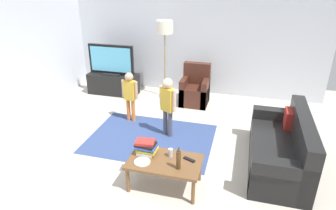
{
  "coord_description": "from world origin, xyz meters",
  "views": [
    {
      "loc": [
        1.23,
        -3.93,
        2.79
      ],
      "look_at": [
        0.0,
        0.6,
        0.65
      ],
      "focal_mm": 31.92,
      "sensor_mm": 36.0,
      "label": 1
    }
  ],
  "objects_px": {
    "tv": "(111,60)",
    "coffee_table": "(165,164)",
    "plate": "(142,162)",
    "floor_lamp": "(165,31)",
    "bottle": "(178,160)",
    "tv_stand": "(114,84)",
    "book_stack": "(146,147)",
    "child_center": "(168,102)",
    "child_near_tv": "(130,92)",
    "tv_remote": "(189,159)",
    "armchair": "(195,91)",
    "couch": "(284,150)",
    "soda_can": "(170,153)"
  },
  "relations": [
    {
      "from": "tv_stand",
      "to": "child_center",
      "type": "height_order",
      "value": "child_center"
    },
    {
      "from": "child_center",
      "to": "bottle",
      "type": "xyz_separation_m",
      "value": [
        0.55,
        -1.5,
        -0.11
      ]
    },
    {
      "from": "tv",
      "to": "floor_lamp",
      "type": "distance_m",
      "value": 1.45
    },
    {
      "from": "couch",
      "to": "armchair",
      "type": "bearing_deg",
      "value": 130.51
    },
    {
      "from": "coffee_table",
      "to": "plate",
      "type": "relative_size",
      "value": 4.55
    },
    {
      "from": "floor_lamp",
      "to": "bottle",
      "type": "xyz_separation_m",
      "value": [
        1.1,
        -3.25,
        -0.99
      ]
    },
    {
      "from": "couch",
      "to": "bottle",
      "type": "bearing_deg",
      "value": -143.6
    },
    {
      "from": "tv_remote",
      "to": "soda_can",
      "type": "height_order",
      "value": "soda_can"
    },
    {
      "from": "couch",
      "to": "plate",
      "type": "bearing_deg",
      "value": -151.5
    },
    {
      "from": "armchair",
      "to": "child_center",
      "type": "height_order",
      "value": "child_center"
    },
    {
      "from": "floor_lamp",
      "to": "child_near_tv",
      "type": "xyz_separation_m",
      "value": [
        -0.32,
        -1.38,
        -0.94
      ]
    },
    {
      "from": "child_near_tv",
      "to": "book_stack",
      "type": "bearing_deg",
      "value": -61.3
    },
    {
      "from": "bottle",
      "to": "soda_can",
      "type": "bearing_deg",
      "value": 125.31
    },
    {
      "from": "couch",
      "to": "floor_lamp",
      "type": "height_order",
      "value": "floor_lamp"
    },
    {
      "from": "armchair",
      "to": "book_stack",
      "type": "bearing_deg",
      "value": -93.55
    },
    {
      "from": "couch",
      "to": "plate",
      "type": "xyz_separation_m",
      "value": [
        -1.9,
        -1.03,
        0.14
      ]
    },
    {
      "from": "couch",
      "to": "armchair",
      "type": "relative_size",
      "value": 2.0
    },
    {
      "from": "couch",
      "to": "tv_remote",
      "type": "distance_m",
      "value": 1.53
    },
    {
      "from": "tv",
      "to": "bottle",
      "type": "xyz_separation_m",
      "value": [
        2.36,
        -3.08,
        -0.29
      ]
    },
    {
      "from": "child_near_tv",
      "to": "coffee_table",
      "type": "bearing_deg",
      "value": -55.56
    },
    {
      "from": "child_center",
      "to": "plate",
      "type": "relative_size",
      "value": 5.0
    },
    {
      "from": "book_stack",
      "to": "soda_can",
      "type": "height_order",
      "value": "book_stack"
    },
    {
      "from": "book_stack",
      "to": "plate",
      "type": "bearing_deg",
      "value": -85.48
    },
    {
      "from": "child_near_tv",
      "to": "plate",
      "type": "distance_m",
      "value": 2.09
    },
    {
      "from": "floor_lamp",
      "to": "child_near_tv",
      "type": "height_order",
      "value": "floor_lamp"
    },
    {
      "from": "armchair",
      "to": "soda_can",
      "type": "height_order",
      "value": "armchair"
    },
    {
      "from": "child_near_tv",
      "to": "bottle",
      "type": "distance_m",
      "value": 2.35
    },
    {
      "from": "tv",
      "to": "book_stack",
      "type": "xyz_separation_m",
      "value": [
        1.84,
        -2.86,
        -0.33
      ]
    },
    {
      "from": "bottle",
      "to": "coffee_table",
      "type": "bearing_deg",
      "value": 151.39
    },
    {
      "from": "armchair",
      "to": "couch",
      "type": "bearing_deg",
      "value": -49.49
    },
    {
      "from": "floor_lamp",
      "to": "soda_can",
      "type": "distance_m",
      "value": 3.33
    },
    {
      "from": "floor_lamp",
      "to": "bottle",
      "type": "height_order",
      "value": "floor_lamp"
    },
    {
      "from": "plate",
      "to": "floor_lamp",
      "type": "bearing_deg",
      "value": 100.48
    },
    {
      "from": "child_center",
      "to": "plate",
      "type": "height_order",
      "value": "child_center"
    },
    {
      "from": "coffee_table",
      "to": "book_stack",
      "type": "xyz_separation_m",
      "value": [
        -0.3,
        0.1,
        0.15
      ]
    },
    {
      "from": "tv_remote",
      "to": "child_center",
      "type": "bearing_deg",
      "value": 140.03
    },
    {
      "from": "tv",
      "to": "soda_can",
      "type": "height_order",
      "value": "tv"
    },
    {
      "from": "child_center",
      "to": "soda_can",
      "type": "xyz_separation_m",
      "value": [
        0.38,
        -1.26,
        -0.18
      ]
    },
    {
      "from": "tv_stand",
      "to": "book_stack",
      "type": "xyz_separation_m",
      "value": [
        1.84,
        -2.88,
        0.28
      ]
    },
    {
      "from": "tv_remote",
      "to": "soda_can",
      "type": "xyz_separation_m",
      "value": [
        -0.27,
        0.02,
        0.05
      ]
    },
    {
      "from": "child_center",
      "to": "tv_remote",
      "type": "relative_size",
      "value": 6.47
    },
    {
      "from": "armchair",
      "to": "bottle",
      "type": "height_order",
      "value": "armchair"
    },
    {
      "from": "armchair",
      "to": "soda_can",
      "type": "relative_size",
      "value": 7.5
    },
    {
      "from": "coffee_table",
      "to": "plate",
      "type": "bearing_deg",
      "value": -156.78
    },
    {
      "from": "floor_lamp",
      "to": "plate",
      "type": "xyz_separation_m",
      "value": [
        0.6,
        -3.25,
        -1.12
      ]
    },
    {
      "from": "child_near_tv",
      "to": "plate",
      "type": "xyz_separation_m",
      "value": [
        0.92,
        -1.87,
        -0.18
      ]
    },
    {
      "from": "tv_stand",
      "to": "tv_remote",
      "type": "bearing_deg",
      "value": -49.5
    },
    {
      "from": "child_center",
      "to": "floor_lamp",
      "type": "bearing_deg",
      "value": 107.31
    },
    {
      "from": "tv",
      "to": "coffee_table",
      "type": "relative_size",
      "value": 1.1
    },
    {
      "from": "tv",
      "to": "couch",
      "type": "relative_size",
      "value": 0.61
    }
  ]
}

